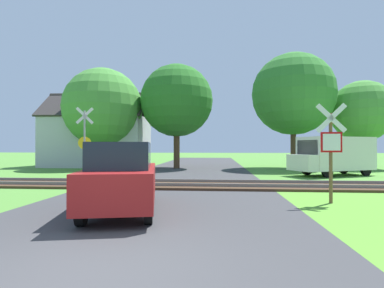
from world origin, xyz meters
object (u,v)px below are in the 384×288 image
tree_left (103,108)px  tree_right (293,94)px  crossing_sign_far (85,139)px  tree_far (362,111)px  parked_car (122,177)px  mail_truck (334,154)px  stop_sign_near (331,146)px  house (98,140)px  tree_center (177,101)px

tree_left → tree_right: size_ratio=0.88×
crossing_sign_far → tree_far: size_ratio=0.54×
parked_car → mail_truck: bearing=37.3°
stop_sign_near → crossing_sign_far: size_ratio=0.80×
house → tree_center: size_ratio=1.07×
crossing_sign_far → tree_right: 15.94m
house → tree_left: 3.41m
parked_car → tree_center: bearing=81.3°
crossing_sign_far → mail_truck: (13.49, 3.26, -0.83)m
stop_sign_near → parked_car: bearing=18.5°
tree_left → tree_center: (5.88, 0.18, 0.50)m
crossing_sign_far → parked_car: bearing=-76.3°
tree_left → house: bearing=120.6°
tree_right → tree_center: 9.07m
crossing_sign_far → mail_truck: bearing=-3.5°
stop_sign_near → tree_left: bearing=-45.3°
house → tree_right: (16.10, -1.34, 3.49)m
tree_far → parked_car: (-13.79, -16.83, -3.57)m
crossing_sign_far → tree_left: tree_left is taller
parked_car → stop_sign_near: bearing=4.2°
tree_right → parked_car: bearing=-117.4°
tree_far → tree_center: tree_center is taller
tree_center → house: bearing=165.7°
stop_sign_near → tree_right: (2.57, 14.57, 4.07)m
tree_right → tree_center: bearing=-177.0°
tree_left → parked_car: size_ratio=1.86×
house → mail_truck: 18.39m
stop_sign_near → mail_truck: (3.43, 8.85, -0.45)m
stop_sign_near → tree_right: size_ratio=0.33×
stop_sign_near → tree_far: (8.00, 15.23, 2.78)m
tree_left → tree_right: tree_right is taller
house → tree_far: (21.52, -0.67, 2.20)m
stop_sign_near → tree_center: (-6.47, 14.11, 3.59)m
house → tree_center: bearing=-15.4°
crossing_sign_far → tree_right: tree_right is taller
tree_far → mail_truck: bearing=-125.6°
house → tree_far: 21.64m
tree_far → mail_truck: (-4.57, -6.38, -3.22)m
tree_far → tree_left: bearing=-176.3°
tree_right → tree_center: size_ratio=1.10×
stop_sign_near → house: (-13.52, 15.91, 0.58)m
house → tree_left: bearing=-60.5°
stop_sign_near → tree_center: bearing=-62.2°
crossing_sign_far → parked_car: 8.44m
crossing_sign_far → tree_far: bearing=11.0°
stop_sign_near → parked_car: size_ratio=0.70×
stop_sign_near → tree_right: bearing=-96.9°
crossing_sign_far → mail_truck: crossing_sign_far is taller
mail_truck → parked_car: mail_truck is taller
tree_center → mail_truck: size_ratio=1.56×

